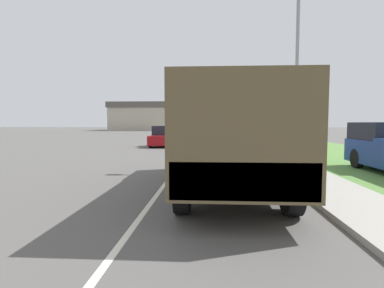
{
  "coord_description": "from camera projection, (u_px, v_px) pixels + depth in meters",
  "views": [
    {
      "loc": [
        1.33,
        2.43,
        1.81
      ],
      "look_at": [
        0.74,
        12.16,
        1.12
      ],
      "focal_mm": 28.0,
      "sensor_mm": 36.0,
      "label": 1
    }
  ],
  "objects": [
    {
      "name": "ground_plane",
      "position": [
        199.0,
        137.0,
        37.61
      ],
      "size": [
        180.0,
        180.0,
        0.0
      ],
      "primitive_type": "plane",
      "color": "#565451"
    },
    {
      "name": "lane_centre_stripe",
      "position": [
        199.0,
        137.0,
        37.61
      ],
      "size": [
        0.12,
        120.0,
        0.0
      ],
      "color": "silver",
      "rests_on": "ground"
    },
    {
      "name": "sidewalk_right",
      "position": [
        235.0,
        137.0,
        37.34
      ],
      "size": [
        1.8,
        120.0,
        0.12
      ],
      "color": "#9E9B93",
      "rests_on": "ground"
    },
    {
      "name": "grass_strip_right",
      "position": [
        271.0,
        137.0,
        37.08
      ],
      "size": [
        7.0,
        120.0,
        0.02
      ],
      "color": "#56843D",
      "rests_on": "ground"
    },
    {
      "name": "military_truck",
      "position": [
        229.0,
        132.0,
        8.2
      ],
      "size": [
        2.43,
        7.42,
        2.73
      ],
      "color": "#606647",
      "rests_on": "ground"
    },
    {
      "name": "car_nearest_ahead",
      "position": [
        164.0,
        137.0,
        23.11
      ],
      "size": [
        1.88,
        3.92,
        1.59
      ],
      "color": "maroon",
      "rests_on": "ground"
    },
    {
      "name": "car_second_ahead",
      "position": [
        182.0,
        133.0,
        33.07
      ],
      "size": [
        1.74,
        4.61,
        1.62
      ],
      "color": "maroon",
      "rests_on": "ground"
    },
    {
      "name": "car_third_ahead",
      "position": [
        190.0,
        131.0,
        42.66
      ],
      "size": [
        1.93,
        4.26,
        1.46
      ],
      "color": "navy",
      "rests_on": "ground"
    },
    {
      "name": "lamp_post",
      "position": [
        292.0,
        59.0,
        11.8
      ],
      "size": [
        1.69,
        0.24,
        7.07
      ],
      "color": "gray",
      "rests_on": "sidewalk_right"
    },
    {
      "name": "utility_box",
      "position": [
        314.0,
        154.0,
        13.94
      ],
      "size": [
        0.55,
        0.45,
        0.7
      ],
      "color": "#3D7042",
      "rests_on": "grass_strip_right"
    },
    {
      "name": "building_distant",
      "position": [
        143.0,
        117.0,
        74.74
      ],
      "size": [
        14.64,
        12.18,
        6.75
      ],
      "color": "#B2A893",
      "rests_on": "ground"
    }
  ]
}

